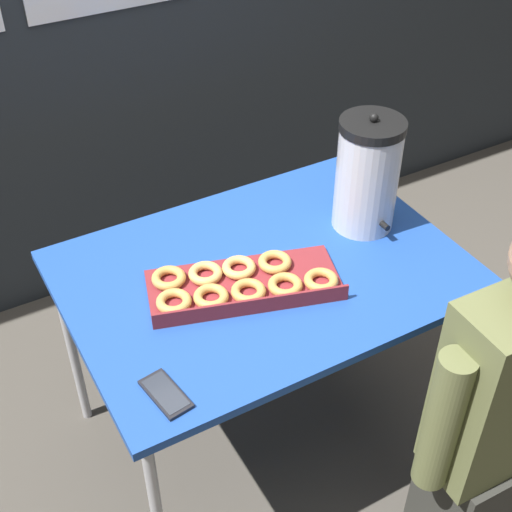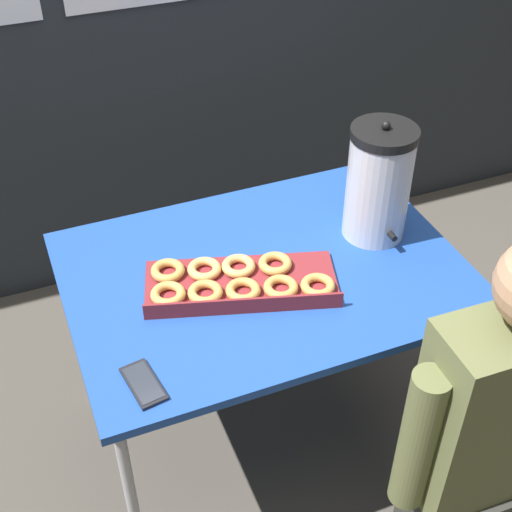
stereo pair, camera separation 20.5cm
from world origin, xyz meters
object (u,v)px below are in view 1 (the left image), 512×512
cell_phone (166,394)px  person_seated (505,417)px  coffee_urn (367,175)px  donut_box (241,284)px

cell_phone → person_seated: person_seated is taller
coffee_urn → cell_phone: bearing=-157.7°
coffee_urn → person_seated: (-0.03, -0.72, -0.35)m
donut_box → cell_phone: 0.43m
coffee_urn → cell_phone: 0.92m
donut_box → coffee_urn: coffee_urn is taller
cell_phone → person_seated: (0.80, -0.38, -0.17)m
donut_box → cell_phone: (-0.34, -0.25, -0.01)m
person_seated → cell_phone: bearing=-23.4°
coffee_urn → donut_box: bearing=-169.7°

